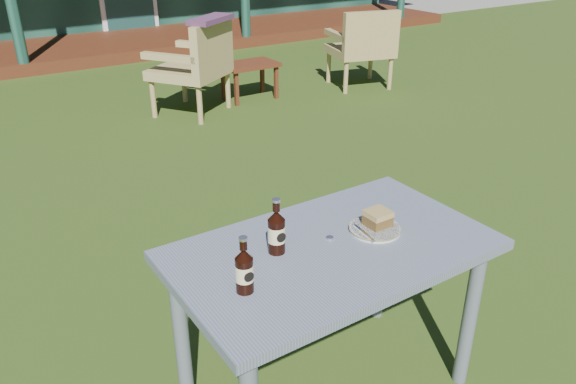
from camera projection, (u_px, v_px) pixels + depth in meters
ground at (177, 232)px, 3.60m from camera, size 80.00×80.00×0.00m
cafe_table at (331, 268)px, 2.13m from camera, size 1.20×0.70×0.72m
plate at (375, 229)px, 2.18m from camera, size 0.20×0.20×0.01m
cake_slice at (378, 218)px, 2.18m from camera, size 0.09×0.09×0.06m
fork at (364, 233)px, 2.14m from camera, size 0.03×0.14×0.00m
cola_bottle_near at (277, 231)px, 2.01m from camera, size 0.06×0.07×0.22m
cola_bottle_far at (244, 270)px, 1.80m from camera, size 0.06×0.06×0.20m
bottle_cap at (330, 238)px, 2.13m from camera, size 0.03×0.03×0.01m
armchair_left at (197, 63)px, 5.58m from camera, size 0.93×0.92×0.93m
armchair_right at (364, 44)px, 6.46m from camera, size 0.80×0.78×0.90m
floral_throw at (211, 19)px, 5.32m from camera, size 0.58×0.49×0.05m
side_table at (249, 68)px, 6.12m from camera, size 0.60×0.40×0.40m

